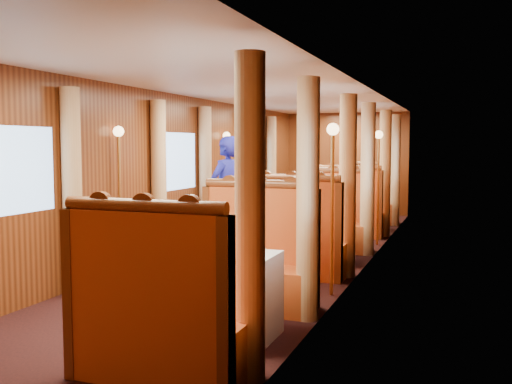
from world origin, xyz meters
The scene contains 47 objects.
floor centered at (0.00, 0.00, 0.00)m, with size 3.00×12.00×0.01m, color black, non-canonical shape.
ceiling centered at (0.00, 0.00, 2.50)m, with size 3.00×12.00×0.01m, color silver, non-canonical shape.
wall_far centered at (0.00, 6.00, 1.25)m, with size 3.00×2.50×0.01m, color brown, non-canonical shape.
wall_left centered at (-1.50, 0.00, 1.25)m, with size 12.00×2.50×0.01m, color brown, non-canonical shape.
wall_right centered at (1.50, 0.00, 1.25)m, with size 12.00×2.50×0.01m, color brown, non-canonical shape.
doorway_far centered at (0.00, 5.97, 1.00)m, with size 0.80×0.04×2.00m, color brown.
table_near centered at (0.75, -3.50, 0.38)m, with size 1.05×0.72×0.75m, color white.
banquette_near_fwd centered at (0.75, -4.51, 0.42)m, with size 1.30×0.55×1.34m.
banquette_near_aft centered at (0.75, -2.49, 0.42)m, with size 1.30×0.55×1.34m.
table_mid centered at (0.75, 0.00, 0.38)m, with size 1.05×0.72×0.75m, color white.
banquette_mid_fwd centered at (0.75, -1.01, 0.42)m, with size 1.30×0.55×1.34m.
banquette_mid_aft centered at (0.75, 1.01, 0.42)m, with size 1.30×0.55×1.34m.
table_far centered at (0.75, 3.50, 0.38)m, with size 1.05×0.72×0.75m, color white.
banquette_far_fwd centered at (0.75, 2.49, 0.42)m, with size 1.30×0.55×1.34m.
banquette_far_aft centered at (0.75, 4.51, 0.42)m, with size 1.30×0.55×1.34m.
tea_tray centered at (0.61, -3.55, 0.76)m, with size 0.34×0.26×0.01m, color silver.
teapot_left centered at (0.59, -3.60, 0.81)m, with size 0.16×0.12×0.13m, color silver, non-canonical shape.
teapot_right centered at (0.71, -3.59, 0.82)m, with size 0.16×0.12×0.13m, color silver, non-canonical shape.
teapot_back centered at (0.62, -3.48, 0.81)m, with size 0.14×0.11×0.12m, color silver, non-canonical shape.
fruit_plate centered at (1.07, -3.61, 0.77)m, with size 0.24×0.24×0.05m.
cup_inboard centered at (0.38, -3.40, 0.86)m, with size 0.08×0.08×0.26m.
cup_outboard centered at (0.46, -3.24, 0.86)m, with size 0.08×0.08×0.26m.
rose_vase_mid centered at (0.76, 0.00, 0.93)m, with size 0.06×0.06×0.36m.
rose_vase_far centered at (0.72, 3.51, 0.93)m, with size 0.06×0.06×0.36m.
window_left_near centered at (-1.49, -3.50, 1.45)m, with size 1.20×0.90×0.01m, color #84ADE0, non-canonical shape.
curtain_left_near_b centered at (-1.38, -2.72, 1.18)m, with size 0.22×0.22×2.35m, color tan.
window_right_near centered at (1.49, -3.50, 1.45)m, with size 1.20×0.90×0.01m, color #84ADE0, non-canonical shape.
curtain_right_near_a centered at (1.38, -4.28, 1.18)m, with size 0.22×0.22×2.35m, color tan.
curtain_right_near_b centered at (1.38, -2.72, 1.18)m, with size 0.22×0.22×2.35m, color tan.
window_left_mid centered at (-1.49, 0.00, 1.45)m, with size 1.20×0.90×0.01m, color #84ADE0, non-canonical shape.
curtain_left_mid_a centered at (-1.38, -0.78, 1.18)m, with size 0.22×0.22×2.35m, color tan.
curtain_left_mid_b centered at (-1.38, 0.78, 1.18)m, with size 0.22×0.22×2.35m, color tan.
window_right_mid centered at (1.49, 0.00, 1.45)m, with size 1.20×0.90×0.01m, color #84ADE0, non-canonical shape.
curtain_right_mid_a centered at (1.38, -0.78, 1.18)m, with size 0.22×0.22×2.35m, color tan.
curtain_right_mid_b centered at (1.38, 0.78, 1.18)m, with size 0.22×0.22×2.35m, color tan.
window_left_far centered at (-1.49, 3.50, 1.45)m, with size 1.20×0.90×0.01m, color #84ADE0, non-canonical shape.
curtain_left_far_a centered at (-1.38, 2.72, 1.18)m, with size 0.22×0.22×2.35m, color tan.
curtain_left_far_b centered at (-1.38, 4.28, 1.18)m, with size 0.22×0.22×2.35m, color tan.
window_right_far centered at (1.49, 3.50, 1.45)m, with size 1.20×0.90×0.01m, color #84ADE0, non-canonical shape.
curtain_right_far_a centered at (1.38, 2.72, 1.18)m, with size 0.22×0.22×2.35m, color tan.
curtain_right_far_b centered at (1.38, 4.28, 1.18)m, with size 0.22×0.22×2.35m, color tan.
sconce_left_fore centered at (-1.40, -1.75, 1.38)m, with size 0.14×0.14×1.95m.
sconce_right_fore centered at (1.40, -1.75, 1.38)m, with size 0.14×0.14×1.95m.
sconce_left_aft centered at (-1.40, 1.75, 1.38)m, with size 0.14×0.14×1.95m.
sconce_right_aft centered at (1.40, 1.75, 1.38)m, with size 0.14×0.14×1.95m.
steward centered at (-0.79, 0.31, 0.92)m, with size 0.67×0.44×1.85m, color navy.
passenger centered at (0.75, 0.80, 0.74)m, with size 0.40×0.44×0.76m.
Camera 1 is at (2.82, -8.02, 1.70)m, focal length 40.00 mm.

